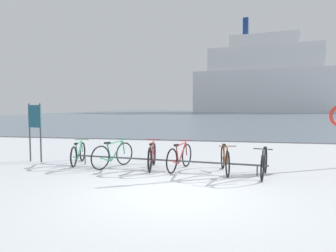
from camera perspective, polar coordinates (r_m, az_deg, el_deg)
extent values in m
cube|color=silver|center=(5.78, -1.23, -15.63)|extent=(80.00, 22.00, 0.08)
cube|color=slate|center=(71.36, 9.82, 2.20)|extent=(80.00, 110.00, 0.08)
cube|color=#47474C|center=(16.48, 6.73, -2.85)|extent=(80.00, 0.50, 0.05)
cylinder|color=#4C5156|center=(9.09, -0.79, -6.34)|extent=(5.84, 0.72, 0.05)
cylinder|color=#4C5156|center=(10.24, -15.09, -6.12)|extent=(0.04, 0.04, 0.28)
cylinder|color=#4C5156|center=(8.69, 16.20, -7.91)|extent=(0.04, 0.04, 0.28)
torus|color=black|center=(10.84, -15.56, -4.61)|extent=(0.18, 0.64, 0.64)
torus|color=black|center=(9.86, -17.07, -5.47)|extent=(0.18, 0.64, 0.64)
cylinder|color=#2D8C60|center=(10.51, -16.03, -4.26)|extent=(0.15, 0.54, 0.54)
cylinder|color=#2D8C60|center=(10.19, -16.51, -4.65)|extent=(0.07, 0.19, 0.48)
cylinder|color=#2D8C60|center=(10.40, -16.16, -3.04)|extent=(0.17, 0.67, 0.08)
cylinder|color=#2D8C60|center=(10.08, -16.71, -5.68)|extent=(0.13, 0.45, 0.18)
cylinder|color=#2D8C60|center=(10.78, -15.63, -3.66)|extent=(0.06, 0.12, 0.38)
cube|color=black|center=(10.08, -16.66, -3.16)|extent=(0.12, 0.21, 0.05)
cylinder|color=#2D8C60|center=(10.72, -15.70, -2.44)|extent=(0.46, 0.12, 0.02)
torus|color=black|center=(9.91, -8.06, -5.08)|extent=(0.35, 0.66, 0.72)
torus|color=black|center=(9.25, -12.40, -5.77)|extent=(0.35, 0.66, 0.72)
cylinder|color=#2D8C60|center=(9.67, -9.41, -4.53)|extent=(0.26, 0.48, 0.61)
cylinder|color=#2D8C60|center=(9.46, -10.82, -4.89)|extent=(0.11, 0.18, 0.54)
cylinder|color=#2D8C60|center=(9.59, -9.75, -3.01)|extent=(0.32, 0.59, 0.09)
cylinder|color=#2D8C60|center=(9.40, -11.42, -6.10)|extent=(0.22, 0.40, 0.19)
cylinder|color=#2D8C60|center=(9.86, -8.22, -3.89)|extent=(0.08, 0.11, 0.43)
cube|color=black|center=(9.37, -11.18, -3.09)|extent=(0.16, 0.21, 0.05)
cylinder|color=#2D8C60|center=(9.80, -8.39, -2.40)|extent=(0.42, 0.22, 0.02)
torus|color=black|center=(9.76, -2.63, -5.18)|extent=(0.14, 0.72, 0.71)
torus|color=black|center=(8.73, -3.39, -6.26)|extent=(0.14, 0.72, 0.71)
cylinder|color=#B22D2D|center=(9.41, -2.86, -4.75)|extent=(0.10, 0.55, 0.60)
cylinder|color=#B22D2D|center=(9.07, -3.11, -5.23)|extent=(0.06, 0.20, 0.53)
cylinder|color=#B22D2D|center=(9.29, -2.92, -3.23)|extent=(0.12, 0.69, 0.09)
cylinder|color=#B22D2D|center=(8.96, -3.21, -6.52)|extent=(0.09, 0.46, 0.19)
cylinder|color=#B22D2D|center=(9.69, -2.66, -4.02)|extent=(0.05, 0.12, 0.42)
cube|color=black|center=(8.95, -3.17, -3.40)|extent=(0.10, 0.21, 0.05)
cylinder|color=#B22D2D|center=(9.62, -2.69, -2.53)|extent=(0.46, 0.08, 0.02)
torus|color=black|center=(9.55, 3.49, -5.42)|extent=(0.23, 0.69, 0.71)
torus|color=black|center=(8.57, 0.72, -6.47)|extent=(0.23, 0.69, 0.71)
cylinder|color=#B22D2D|center=(9.21, 2.66, -4.96)|extent=(0.18, 0.55, 0.60)
cylinder|color=#B22D2D|center=(8.89, 1.76, -5.43)|extent=(0.09, 0.20, 0.53)
cylinder|color=#B22D2D|center=(9.10, 2.46, -3.40)|extent=(0.22, 0.69, 0.09)
cylinder|color=#B22D2D|center=(8.79, 1.36, -6.74)|extent=(0.16, 0.46, 0.19)
cylinder|color=#B22D2D|center=(9.48, 3.40, -4.22)|extent=(0.07, 0.12, 0.42)
cube|color=black|center=(8.78, 1.55, -3.56)|extent=(0.13, 0.21, 0.05)
cylinder|color=#B22D2D|center=(9.41, 3.32, -2.70)|extent=(0.45, 0.14, 0.02)
torus|color=black|center=(8.28, 10.97, -6.92)|extent=(0.13, 0.70, 0.70)
torus|color=black|center=(9.34, 10.10, -5.70)|extent=(0.13, 0.70, 0.70)
cylinder|color=brown|center=(8.60, 10.67, -5.66)|extent=(0.11, 0.57, 0.59)
cylinder|color=brown|center=(8.95, 10.39, -5.45)|extent=(0.06, 0.20, 0.53)
cylinder|color=brown|center=(8.64, 10.63, -3.87)|extent=(0.13, 0.70, 0.09)
cylinder|color=brown|center=(9.13, 10.26, -6.42)|extent=(0.10, 0.47, 0.19)
cylinder|color=brown|center=(8.29, 10.95, -5.47)|extent=(0.05, 0.12, 0.42)
cube|color=black|center=(8.99, 10.35, -3.47)|extent=(0.10, 0.21, 0.05)
cylinder|color=brown|center=(8.29, 10.94, -3.68)|extent=(0.46, 0.08, 0.02)
torus|color=black|center=(8.01, 17.07, -7.42)|extent=(0.17, 0.69, 0.69)
torus|color=black|center=(9.06, 17.65, -6.14)|extent=(0.17, 0.69, 0.69)
cylinder|color=#1E2328|center=(8.33, 17.29, -6.12)|extent=(0.14, 0.56, 0.59)
cylinder|color=#1E2328|center=(8.67, 17.47, -5.90)|extent=(0.07, 0.20, 0.53)
cylinder|color=#1E2328|center=(8.37, 17.37, -4.29)|extent=(0.17, 0.69, 0.08)
cylinder|color=#1E2328|center=(8.85, 17.53, -6.89)|extent=(0.13, 0.46, 0.19)
cylinder|color=#1E2328|center=(8.01, 17.12, -5.94)|extent=(0.06, 0.12, 0.41)
cube|color=black|center=(8.71, 17.55, -3.88)|extent=(0.12, 0.21, 0.05)
cylinder|color=#1E2328|center=(8.01, 17.18, -4.10)|extent=(0.46, 0.11, 0.02)
cylinder|color=#33383D|center=(11.37, -24.22, -1.10)|extent=(0.05, 0.05, 1.95)
cylinder|color=#33383D|center=(11.00, -22.53, -1.21)|extent=(0.05, 0.05, 1.95)
cube|color=navy|center=(11.15, -23.46, 1.67)|extent=(0.54, 0.17, 0.75)
cube|color=white|center=(88.42, 17.84, 6.09)|extent=(40.30, 17.05, 11.37)
cube|color=white|center=(89.31, 17.32, 11.76)|extent=(30.41, 13.73, 6.26)
cube|color=white|center=(90.10, 17.38, 14.73)|extent=(18.60, 10.03, 3.18)
cylinder|color=navy|center=(91.52, 14.23, 17.27)|extent=(1.73, 1.73, 5.12)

